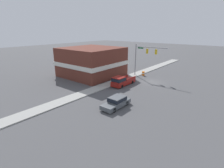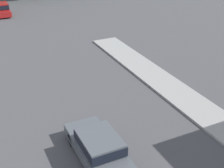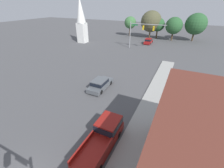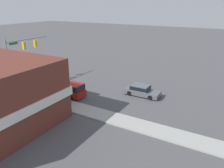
# 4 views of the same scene
# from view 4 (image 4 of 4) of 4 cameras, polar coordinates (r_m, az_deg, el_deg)

# --- Properties ---
(ground_plane) EXTENTS (200.00, 200.00, 0.00)m
(ground_plane) POSITION_cam_4_polar(r_m,az_deg,el_deg) (36.05, -14.90, 0.62)
(ground_plane) COLOR #4C4C4F
(sidewalk_curb) EXTENTS (2.40, 60.00, 0.14)m
(sidewalk_curb) POSITION_cam_4_polar(r_m,az_deg,el_deg) (32.55, -21.88, -2.19)
(sidewalk_curb) COLOR #9E9E99
(sidewalk_curb) RESTS_ON ground
(near_signal_assembly) EXTENTS (7.57, 0.49, 7.27)m
(near_signal_assembly) POSITION_cam_4_polar(r_m,az_deg,el_deg) (34.53, -22.62, 8.00)
(near_signal_assembly) COLOR gray
(near_signal_assembly) RESTS_ON ground
(car_lead) EXTENTS (1.91, 4.77, 1.47)m
(car_lead) POSITION_cam_4_polar(r_m,az_deg,el_deg) (29.60, 7.69, -1.59)
(car_lead) COLOR black
(car_lead) RESTS_ON ground
(pickup_truck_parked) EXTENTS (1.96, 5.75, 1.92)m
(pickup_truck_parked) POSITION_cam_4_polar(r_m,az_deg,el_deg) (29.63, -11.34, -1.42)
(pickup_truck_parked) COLOR black
(pickup_truck_parked) RESTS_ON ground
(construction_barrel) EXTENTS (0.63, 0.63, 0.97)m
(construction_barrel) POSITION_cam_4_polar(r_m,az_deg,el_deg) (36.12, -23.31, 0.48)
(construction_barrel) COLOR orange
(construction_barrel) RESTS_ON ground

